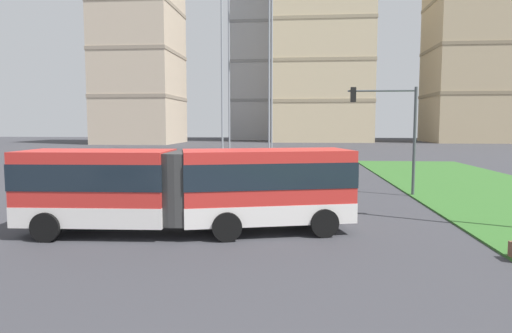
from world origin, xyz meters
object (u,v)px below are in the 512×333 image
object	(u,v)px
articulated_bus	(189,187)
apartment_tower_centre	(322,28)
apartment_tower_west	(140,56)
apartment_tower_east	(511,42)
traffic_light_far_right	(392,121)
car_black_sedan	(144,184)
apartment_tower_westcentre	(267,66)
apartment_tower_eastcentre	(478,27)

from	to	relation	value
articulated_bus	apartment_tower_centre	distance (m)	93.75
apartment_tower_west	articulated_bus	bearing A→B (deg)	-69.53
apartment_tower_centre	apartment_tower_east	world-z (taller)	apartment_tower_centre
articulated_bus	apartment_tower_east	distance (m)	111.42
traffic_light_far_right	apartment_tower_west	size ratio (longest dim) A/B	0.17
car_black_sedan	apartment_tower_centre	bearing A→B (deg)	80.84
articulated_bus	traffic_light_far_right	world-z (taller)	traffic_light_far_right
apartment_tower_centre	apartment_tower_westcentre	bearing A→B (deg)	138.73
apartment_tower_westcentre	articulated_bus	bearing A→B (deg)	-87.75
traffic_light_far_right	apartment_tower_east	size ratio (longest dim) A/B	0.13
apartment_tower_centre	apartment_tower_west	bearing A→B (deg)	-158.44
apartment_tower_centre	articulated_bus	bearing A→B (deg)	-95.80
articulated_bus	traffic_light_far_right	distance (m)	13.27
apartment_tower_west	car_black_sedan	bearing A→B (deg)	-70.62
articulated_bus	apartment_tower_westcentre	world-z (taller)	apartment_tower_westcentre
apartment_tower_westcentre	car_black_sedan	bearing A→B (deg)	-90.12
articulated_bus	apartment_tower_eastcentre	bearing A→B (deg)	64.25
articulated_bus	apartment_tower_centre	world-z (taller)	apartment_tower_centre
traffic_light_far_right	apartment_tower_westcentre	world-z (taller)	apartment_tower_westcentre
articulated_bus	apartment_tower_west	xyz separation A→B (m)	(-28.16, 75.43, 16.12)
car_black_sedan	apartment_tower_centre	xyz separation A→B (m)	(13.36, 82.87, 24.80)
apartment_tower_east	articulated_bus	bearing A→B (deg)	-118.83
apartment_tower_westcentre	apartment_tower_east	distance (m)	57.20
articulated_bus	apartment_tower_west	bearing A→B (deg)	110.47
apartment_tower_westcentre	apartment_tower_centre	xyz separation A→B (m)	(13.17, -11.56, 6.78)
apartment_tower_eastcentre	apartment_tower_east	distance (m)	13.62
articulated_bus	apartment_tower_westcentre	distance (m)	103.25
traffic_light_far_right	apartment_tower_eastcentre	xyz separation A→B (m)	(33.15, 78.05, 20.48)
articulated_bus	apartment_tower_westcentre	xyz separation A→B (m)	(-4.00, 101.74, 17.12)
apartment_tower_west	apartment_tower_east	bearing A→B (deg)	14.17
articulated_bus	apartment_tower_westcentre	size ratio (longest dim) A/B	0.32
apartment_tower_eastcentre	articulated_bus	bearing A→B (deg)	-115.75
car_black_sedan	traffic_light_far_right	world-z (taller)	traffic_light_far_right
apartment_tower_westcentre	apartment_tower_east	xyz separation A→B (m)	(56.76, -5.88, 3.91)
apartment_tower_west	apartment_tower_centre	bearing A→B (deg)	21.56
traffic_light_far_right	apartment_tower_west	distance (m)	77.00
apartment_tower_west	apartment_tower_eastcentre	xyz separation A→B (m)	(70.35, 12.04, 6.77)
articulated_bus	car_black_sedan	world-z (taller)	articulated_bus
car_black_sedan	apartment_tower_eastcentre	size ratio (longest dim) A/B	0.09
car_black_sedan	articulated_bus	bearing A→B (deg)	-60.12
traffic_light_far_right	apartment_tower_west	world-z (taller)	apartment_tower_west
apartment_tower_eastcentre	apartment_tower_east	bearing A→B (deg)	38.44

